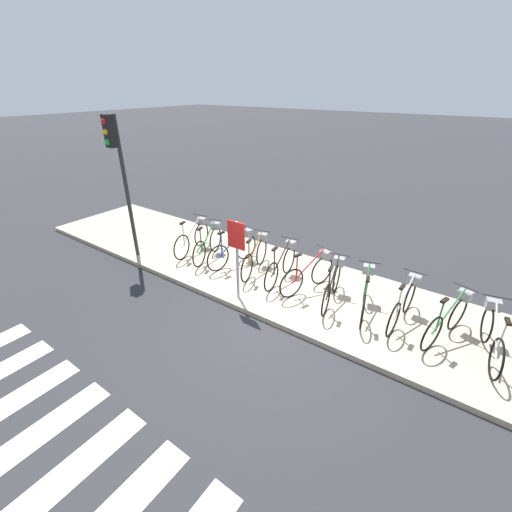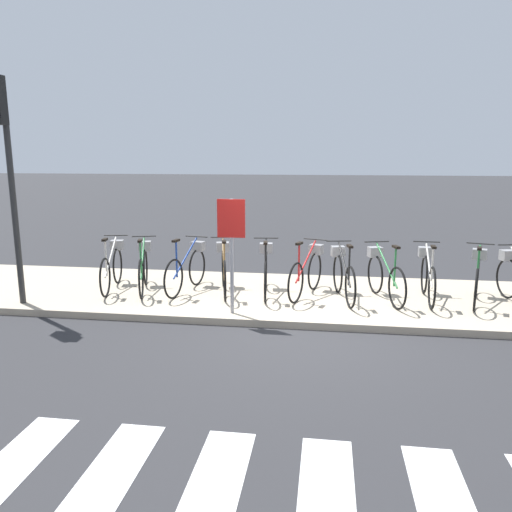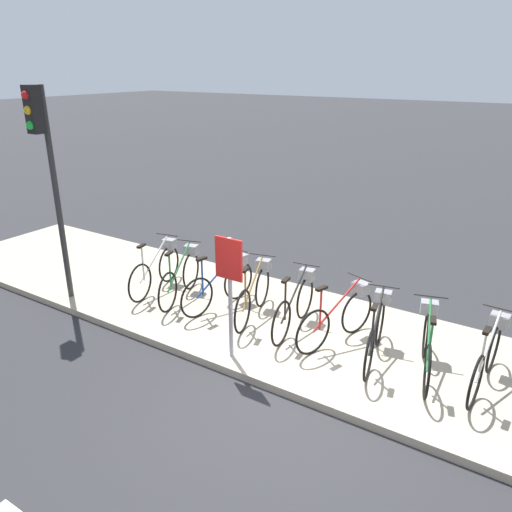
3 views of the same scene
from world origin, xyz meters
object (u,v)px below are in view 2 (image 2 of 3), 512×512
object	(u,v)px
parked_bicycle_2	(188,267)
parked_bicycle_5	(308,270)
parked_bicycle_0	(112,265)
sign_post	(231,236)
parked_bicycle_1	(143,267)
parked_bicycle_9	(477,277)
parked_bicycle_3	(224,268)
parked_bicycle_7	(384,274)
parked_bicycle_8	(428,274)
parked_bicycle_6	(343,273)
parked_bicycle_4	(266,269)
traffic_light	(4,145)

from	to	relation	value
parked_bicycle_2	parked_bicycle_5	bearing A→B (deg)	0.18
parked_bicycle_0	sign_post	xyz separation A→B (m)	(2.54, -1.18, 0.81)
parked_bicycle_1	parked_bicycle_9	xyz separation A→B (m)	(5.98, 0.07, 0.00)
parked_bicycle_9	parked_bicycle_3	bearing A→B (deg)	179.50
parked_bicycle_7	sign_post	world-z (taller)	sign_post
parked_bicycle_8	parked_bicycle_6	bearing A→B (deg)	-174.64
parked_bicycle_2	parked_bicycle_6	distance (m)	2.86
sign_post	parked_bicycle_5	bearing A→B (deg)	47.67
parked_bicycle_1	parked_bicycle_4	bearing A→B (deg)	2.91
parked_bicycle_2	parked_bicycle_9	world-z (taller)	same
parked_bicycle_5	parked_bicycle_6	distance (m)	0.64
parked_bicycle_4	parked_bicycle_8	bearing A→B (deg)	0.05
parked_bicycle_6	parked_bicycle_7	bearing A→B (deg)	2.67
parked_bicycle_3	traffic_light	world-z (taller)	traffic_light
parked_bicycle_8	sign_post	size ratio (longest dim) A/B	0.92
parked_bicycle_2	parked_bicycle_3	world-z (taller)	same
parked_bicycle_0	parked_bicycle_7	bearing A→B (deg)	-0.16
parked_bicycle_9	sign_post	distance (m)	4.33
parked_bicycle_7	parked_bicycle_8	xyz separation A→B (m)	(0.76, 0.11, 0.00)
parked_bicycle_8	sign_post	world-z (taller)	sign_post
parked_bicycle_0	parked_bicycle_1	size ratio (longest dim) A/B	1.02
parked_bicycle_0	parked_bicycle_9	bearing A→B (deg)	0.38
sign_post	parked_bicycle_8	bearing A→B (deg)	21.28
parked_bicycle_5	sign_post	distance (m)	1.89
parked_bicycle_9	sign_post	bearing A→B (deg)	-163.32
parked_bicycle_8	parked_bicycle_5	bearing A→B (deg)	-179.97
parked_bicycle_0	traffic_light	xyz separation A→B (m)	(-1.16, -1.22, 2.22)
parked_bicycle_9	traffic_light	distance (m)	8.18
parked_bicycle_1	parked_bicycle_4	world-z (taller)	same
parked_bicycle_2	parked_bicycle_1	bearing A→B (deg)	-172.37
parked_bicycle_1	parked_bicycle_2	world-z (taller)	same
parked_bicycle_5	parked_bicycle_6	world-z (taller)	same
parked_bicycle_3	sign_post	distance (m)	1.55
parked_bicycle_0	parked_bicycle_4	bearing A→B (deg)	1.74
parked_bicycle_1	sign_post	size ratio (longest dim) A/B	0.89
parked_bicycle_0	parked_bicycle_2	xyz separation A→B (m)	(1.45, 0.08, 0.00)
parked_bicycle_0	parked_bicycle_7	xyz separation A→B (m)	(5.03, -0.01, 0.00)
parked_bicycle_2	parked_bicycle_3	size ratio (longest dim) A/B	1.01
parked_bicycle_0	parked_bicycle_7	world-z (taller)	same
parked_bicycle_1	parked_bicycle_6	xyz separation A→B (m)	(3.69, -0.02, 0.00)
parked_bicycle_3	parked_bicycle_5	distance (m)	1.55
parked_bicycle_6	parked_bicycle_2	bearing A→B (deg)	177.40
parked_bicycle_0	parked_bicycle_6	bearing A→B (deg)	-0.63
parked_bicycle_7	parked_bicycle_6	bearing A→B (deg)	-177.33
parked_bicycle_3	parked_bicycle_6	distance (m)	2.18
parked_bicycle_3	parked_bicycle_7	bearing A→B (deg)	-1.91
parked_bicycle_7	parked_bicycle_5	bearing A→B (deg)	175.57
parked_bicycle_8	sign_post	xyz separation A→B (m)	(-3.25, -1.27, 0.81)
parked_bicycle_6	traffic_light	xyz separation A→B (m)	(-5.48, -1.18, 2.22)
parked_bicycle_0	sign_post	bearing A→B (deg)	-24.88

